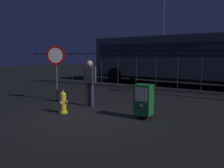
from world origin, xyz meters
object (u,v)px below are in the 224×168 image
object	(u,v)px
fire_hydrant	(63,102)
street_light_near_left	(163,27)
stop_sign	(56,62)
bus_near	(174,57)
pedestrian	(90,81)
newspaper_box_primary	(144,100)

from	to	relation	value
fire_hydrant	street_light_near_left	xyz separation A→B (m)	(-2.06, 15.44, 3.98)
stop_sign	bus_near	size ratio (longest dim) A/B	0.21
stop_sign	bus_near	bearing A→B (deg)	71.97
pedestrian	street_light_near_left	size ratio (longest dim) A/B	0.22
fire_hydrant	bus_near	size ratio (longest dim) A/B	0.07
fire_hydrant	street_light_near_left	size ratio (longest dim) A/B	0.10
stop_sign	bus_near	distance (m)	8.10
stop_sign	street_light_near_left	world-z (taller)	street_light_near_left
street_light_near_left	newspaper_box_primary	bearing A→B (deg)	-72.81
pedestrian	bus_near	distance (m)	7.86
bus_near	street_light_near_left	bearing A→B (deg)	120.07
fire_hydrant	stop_sign	world-z (taller)	stop_sign
fire_hydrant	bus_near	bearing A→B (deg)	84.21
street_light_near_left	pedestrian	bearing A→B (deg)	-81.22
fire_hydrant	newspaper_box_primary	bearing A→B (deg)	15.26
street_light_near_left	bus_near	bearing A→B (deg)	-64.94
stop_sign	bus_near	world-z (taller)	bus_near
newspaper_box_primary	street_light_near_left	bearing A→B (deg)	107.19
newspaper_box_primary	stop_sign	world-z (taller)	stop_sign
pedestrian	bus_near	bearing A→B (deg)	84.19
fire_hydrant	stop_sign	xyz separation A→B (m)	(-1.59, 1.37, 1.25)
newspaper_box_primary	street_light_near_left	distance (m)	15.90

